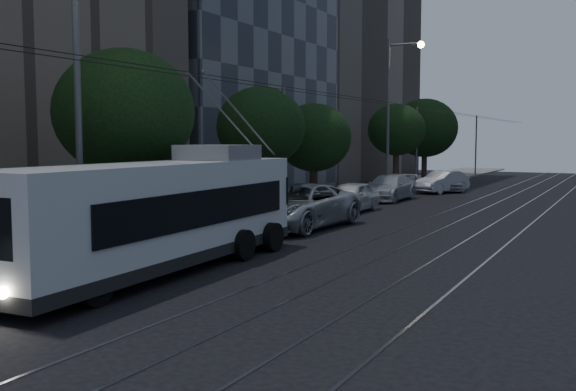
% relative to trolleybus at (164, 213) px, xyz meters
% --- Properties ---
extents(ground, '(120.00, 120.00, 0.00)m').
position_rel_trolleybus_xyz_m(ground, '(2.90, 1.35, -1.60)').
color(ground, black).
rests_on(ground, ground).
extents(sidewalk, '(5.00, 90.00, 0.15)m').
position_rel_trolleybus_xyz_m(sidewalk, '(-4.60, 21.35, -1.52)').
color(sidewalk, slate).
rests_on(sidewalk, ground).
extents(tram_rails, '(4.52, 90.00, 0.02)m').
position_rel_trolleybus_xyz_m(tram_rails, '(5.40, 21.35, -1.59)').
color(tram_rails, gray).
rests_on(tram_rails, ground).
extents(overhead_wires, '(2.23, 90.00, 6.00)m').
position_rel_trolleybus_xyz_m(overhead_wires, '(-2.07, 21.35, 1.87)').
color(overhead_wires, black).
rests_on(overhead_wires, ground).
extents(trolleybus, '(3.00, 11.67, 5.63)m').
position_rel_trolleybus_xyz_m(trolleybus, '(0.00, 0.00, 0.00)').
color(trolleybus, silver).
rests_on(trolleybus, ground).
extents(pickup_silver, '(3.31, 6.67, 1.82)m').
position_rel_trolleybus_xyz_m(pickup_silver, '(-0.64, 9.36, -0.69)').
color(pickup_silver, '#B3B7BB').
rests_on(pickup_silver, ground).
extents(car_white_a, '(1.85, 4.52, 1.53)m').
position_rel_trolleybus_xyz_m(car_white_a, '(-1.04, 15.83, -0.83)').
color(car_white_a, silver).
rests_on(car_white_a, ground).
extents(car_white_b, '(2.24, 5.30, 1.53)m').
position_rel_trolleybus_xyz_m(car_white_b, '(-1.40, 22.60, -0.83)').
color(car_white_b, '#B8B8BD').
rests_on(car_white_b, ground).
extents(car_white_c, '(2.97, 4.81, 1.50)m').
position_rel_trolleybus_xyz_m(car_white_c, '(-0.04, 29.60, -0.85)').
color(car_white_c, silver).
rests_on(car_white_c, ground).
extents(car_white_d, '(2.72, 3.88, 1.23)m').
position_rel_trolleybus_xyz_m(car_white_d, '(0.20, 30.85, -0.98)').
color(car_white_d, '#B5B5B9').
rests_on(car_white_d, ground).
extents(tree_1, '(4.82, 4.82, 6.72)m').
position_rel_trolleybus_xyz_m(tree_1, '(-4.10, 3.04, 2.94)').
color(tree_1, black).
rests_on(tree_1, ground).
extents(tree_2, '(4.04, 4.04, 6.03)m').
position_rel_trolleybus_xyz_m(tree_2, '(-3.60, 11.37, 2.59)').
color(tree_2, black).
rests_on(tree_2, ground).
extents(tree_3, '(4.08, 4.08, 5.57)m').
position_rel_trolleybus_xyz_m(tree_3, '(-3.83, 17.35, 2.12)').
color(tree_3, black).
rests_on(tree_3, ground).
extents(tree_4, '(4.10, 4.10, 6.18)m').
position_rel_trolleybus_xyz_m(tree_4, '(-3.60, 30.41, 2.71)').
color(tree_4, black).
rests_on(tree_4, ground).
extents(tree_5, '(5.27, 5.27, 6.93)m').
position_rel_trolleybus_xyz_m(tree_5, '(-3.60, 37.52, 2.96)').
color(tree_5, black).
rests_on(tree_5, ground).
extents(streetlamp_near, '(2.32, 0.44, 9.53)m').
position_rel_trolleybus_xyz_m(streetlamp_near, '(-2.49, -0.21, 4.17)').
color(streetlamp_near, slate).
rests_on(streetlamp_near, ground).
extents(streetlamp_far, '(2.45, 0.44, 10.14)m').
position_rel_trolleybus_xyz_m(streetlamp_far, '(-2.48, 26.58, 4.50)').
color(streetlamp_far, slate).
rests_on(streetlamp_far, ground).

